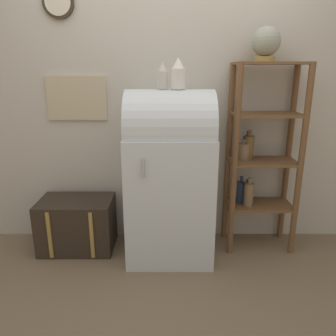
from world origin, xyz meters
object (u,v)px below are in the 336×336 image
Objects in this scene: refrigerator at (168,173)px; vase_center at (177,75)px; vase_left at (161,76)px; suitcase_trunk at (76,224)px; globe at (265,43)px.

vase_center is (0.06, -0.00, 0.78)m from refrigerator.
vase_left is 0.87× the size of vase_center.
suitcase_trunk is at bearing 175.11° from refrigerator.
refrigerator is at bearing -4.89° from suitcase_trunk.
globe is at bearing 2.41° from suitcase_trunk.
refrigerator is 6.04× the size of vase_center.
refrigerator is at bearing -6.44° from vase_left.
globe is at bearing 10.33° from refrigerator.
refrigerator is 0.96m from suitcase_trunk.
suitcase_trunk is at bearing 175.22° from vase_left.
vase_left is at bearing -4.78° from suitcase_trunk.
refrigerator is at bearing 177.24° from vase_center.
globe reaches higher than refrigerator.
globe reaches higher than suitcase_trunk.
vase_center is at bearing -168.50° from globe.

